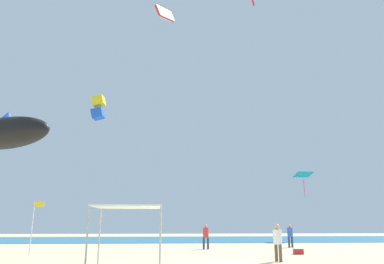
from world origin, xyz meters
TOP-DOWN VIEW (x-y plane):
  - ocean_strip at (0.00, 28.66)m, footprint 110.00×19.02m
  - canopy_tent at (-4.58, -0.85)m, footprint 2.85×2.85m
  - person_leftmost at (7.03, 12.27)m, footprint 0.45×0.42m
  - person_rightmost at (2.60, 1.47)m, footprint 0.43×0.46m
  - person_far_shore at (0.09, 10.73)m, footprint 0.46×0.42m
  - banner_flag at (-10.88, 6.33)m, footprint 0.61×0.06m
  - cooler_box at (5.20, 5.76)m, footprint 0.57×0.37m
  - kite_diamond_teal at (12.97, 23.54)m, footprint 1.90×1.87m
  - kite_inflatable_black at (-13.88, 7.87)m, footprint 7.71×5.47m
  - kite_parafoil_red at (-3.26, 13.82)m, footprint 1.99×3.21m
  - kite_box_yellow at (-11.26, 26.18)m, footprint 1.75×1.55m

SIDE VIEW (x-z plane):
  - ocean_strip at x=0.00m, z-range 0.00..0.03m
  - cooler_box at x=5.20m, z-range 0.00..0.35m
  - person_leftmost at x=7.03m, z-range 0.15..1.93m
  - person_far_shore at x=0.09m, z-range 0.15..1.93m
  - person_rightmost at x=2.60m, z-range 0.16..1.95m
  - banner_flag at x=-10.88m, z-range 0.35..3.51m
  - canopy_tent at x=-4.58m, z-range 1.13..3.67m
  - kite_diamond_teal at x=12.97m, z-range 5.83..8.56m
  - kite_inflatable_black at x=-13.88m, z-range 6.42..9.19m
  - kite_box_yellow at x=-11.26m, z-range 14.15..17.21m
  - kite_parafoil_red at x=-3.26m, z-range 20.14..22.32m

